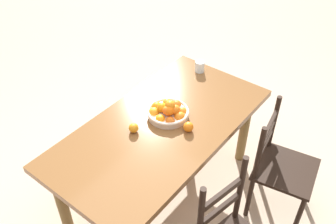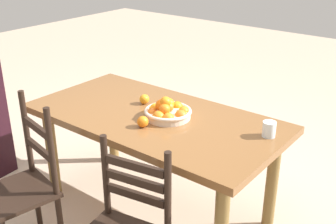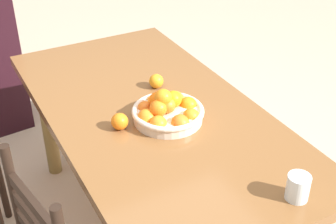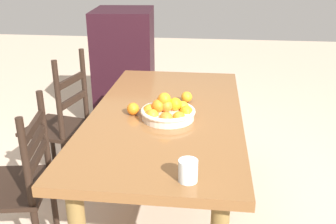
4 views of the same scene
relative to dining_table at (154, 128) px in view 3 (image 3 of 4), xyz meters
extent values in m
cube|color=brown|center=(0.00, 0.00, 0.07)|extent=(1.70, 0.87, 0.05)
cylinder|color=brown|center=(0.73, -0.32, -0.30)|extent=(0.08, 0.08, 0.69)
cylinder|color=brown|center=(0.73, 0.32, -0.30)|extent=(0.08, 0.08, 0.69)
cylinder|color=black|center=(-0.22, 0.66, 0.04)|extent=(0.04, 0.04, 0.47)
cube|color=black|center=(-0.40, 0.63, 0.06)|extent=(0.33, 0.08, 0.04)
cube|color=black|center=(-0.40, 0.63, 0.15)|extent=(0.33, 0.08, 0.04)
cylinder|color=black|center=(0.47, 0.66, -0.43)|extent=(0.04, 0.04, 0.43)
cylinder|color=beige|center=(-0.10, -0.02, 0.12)|extent=(0.29, 0.29, 0.05)
torus|color=beige|center=(-0.10, -0.02, 0.14)|extent=(0.31, 0.31, 0.02)
sphere|color=orange|center=(0.00, -0.01, 0.14)|extent=(0.07, 0.07, 0.07)
sphere|color=orange|center=(-0.03, 0.05, 0.14)|extent=(0.07, 0.07, 0.07)
sphere|color=orange|center=(-0.10, 0.08, 0.14)|extent=(0.08, 0.08, 0.08)
sphere|color=orange|center=(-0.16, 0.06, 0.14)|extent=(0.07, 0.07, 0.07)
sphere|color=orange|center=(-0.20, -0.02, 0.14)|extent=(0.08, 0.08, 0.08)
sphere|color=orange|center=(-0.18, -0.09, 0.14)|extent=(0.07, 0.07, 0.07)
sphere|color=orange|center=(-0.09, -0.12, 0.14)|extent=(0.08, 0.08, 0.08)
sphere|color=orange|center=(-0.03, -0.10, 0.14)|extent=(0.08, 0.08, 0.08)
sphere|color=orange|center=(-0.10, 0.00, 0.21)|extent=(0.07, 0.07, 0.07)
sphere|color=orange|center=(-0.06, 0.00, 0.19)|extent=(0.07, 0.07, 0.07)
sphere|color=orange|center=(-0.11, 0.03, 0.18)|extent=(0.07, 0.07, 0.07)
sphere|color=orange|center=(-0.09, -0.01, 0.19)|extent=(0.07, 0.07, 0.07)
sphere|color=orange|center=(-0.07, 0.01, 0.19)|extent=(0.07, 0.07, 0.07)
sphere|color=orange|center=(-0.08, -0.06, 0.18)|extent=(0.07, 0.07, 0.07)
sphere|color=orange|center=(-0.11, -0.01, 0.18)|extent=(0.07, 0.07, 0.07)
sphere|color=orange|center=(0.18, -0.11, 0.13)|extent=(0.07, 0.07, 0.07)
sphere|color=orange|center=(-0.06, 0.19, 0.13)|extent=(0.07, 0.07, 0.07)
cylinder|color=silver|center=(-0.73, -0.18, 0.14)|extent=(0.08, 0.08, 0.09)
camera|label=1|loc=(1.53, 1.25, 1.86)|focal=39.81mm
camera|label=2|loc=(-1.65, 1.95, 1.23)|focal=45.30mm
camera|label=3|loc=(-1.60, 0.78, 1.21)|focal=50.77mm
camera|label=4|loc=(-2.07, -0.25, 0.94)|focal=40.94mm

